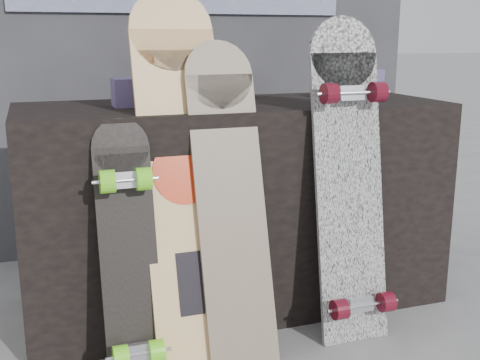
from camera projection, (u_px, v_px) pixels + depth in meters
name	position (u px, v px, depth m)	size (l,w,h in m)	color
ground	(283.00, 360.00, 1.99)	(60.00, 60.00, 0.00)	slate
vendor_table	(235.00, 205.00, 2.36)	(1.60, 0.60, 0.80)	black
booth	(180.00, 24.00, 2.98)	(2.40, 0.22, 2.20)	#35343A
merch_box_purple	(138.00, 92.00, 2.16)	(0.18, 0.12, 0.10)	navy
merch_box_small	(359.00, 85.00, 2.37)	(0.14, 0.14, 0.12)	navy
merch_box_flat	(223.00, 91.00, 2.43)	(0.22, 0.10, 0.06)	#D1B78C
longboard_geisha	(184.00, 166.00, 1.94)	(0.28, 0.39, 1.20)	beige
longboard_celtic	(230.00, 193.00, 1.96)	(0.23, 0.33, 1.04)	tan
longboard_cascadia	(350.00, 176.00, 2.07)	(0.25, 0.28, 1.12)	white
skateboard_dark	(129.00, 250.00, 1.84)	(0.18, 0.26, 0.80)	black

